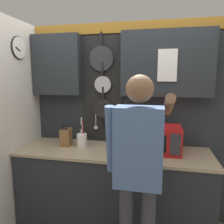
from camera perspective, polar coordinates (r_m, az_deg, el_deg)
base_cabinet_counter at (r=2.65m, az=0.27°, el=-19.49°), size 2.13×0.68×0.92m
back_wall_unit at (r=2.64m, az=2.12°, el=3.83°), size 2.70×0.22×2.36m
side_wall at (r=2.53m, az=-26.53°, el=-4.15°), size 0.07×1.60×2.36m
microwave at (r=2.43m, az=12.08°, el=-6.90°), size 0.47×0.35×0.29m
knife_block at (r=2.66m, az=-11.90°, el=-6.41°), size 0.12×0.16×0.28m
utensil_crock at (r=2.60m, az=-7.89°, el=-7.11°), size 0.12×0.12×0.35m
person at (r=1.82m, az=6.90°, el=-12.95°), size 0.54×0.67×1.75m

